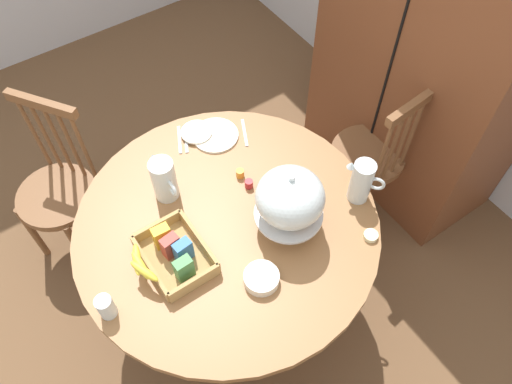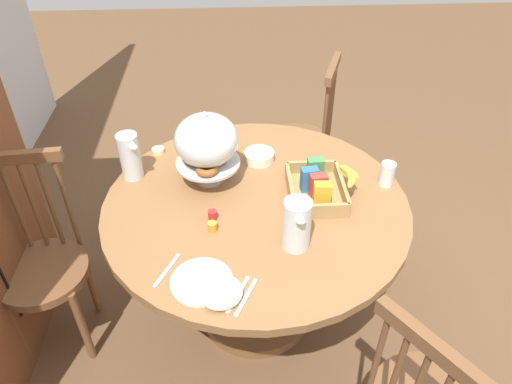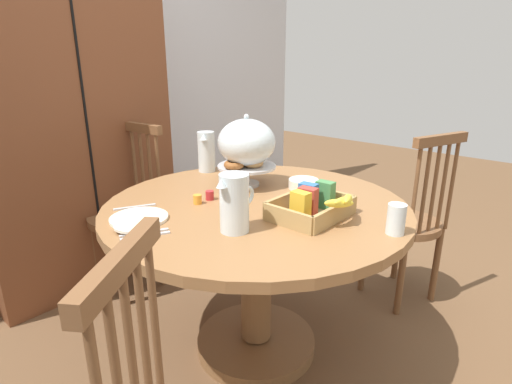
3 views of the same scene
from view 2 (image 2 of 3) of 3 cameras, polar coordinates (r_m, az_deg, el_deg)
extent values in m
plane|color=brown|center=(2.52, 4.12, -15.35)|extent=(10.00, 10.00, 0.00)
cylinder|color=olive|center=(2.04, 0.00, -1.54)|extent=(1.29, 1.29, 0.04)
cylinder|color=brown|center=(2.27, 0.00, -8.02)|extent=(0.14, 0.14, 0.63)
cylinder|color=brown|center=(2.54, 0.00, -13.54)|extent=(0.56, 0.56, 0.06)
cylinder|color=brown|center=(2.95, 5.08, 5.84)|extent=(0.40, 0.40, 0.04)
cylinder|color=brown|center=(3.21, 2.93, 4.14)|extent=(0.04, 0.04, 0.45)
cylinder|color=brown|center=(2.99, 1.66, 1.22)|extent=(0.04, 0.04, 0.45)
cylinder|color=brown|center=(3.17, 7.86, 3.32)|extent=(0.04, 0.04, 0.45)
cylinder|color=brown|center=(2.95, 6.94, 0.31)|extent=(0.04, 0.04, 0.45)
cylinder|color=brown|center=(2.93, 9.04, 10.71)|extent=(0.02, 0.02, 0.48)
cylinder|color=brown|center=(2.87, 8.82, 10.09)|extent=(0.02, 0.02, 0.48)
cylinder|color=brown|center=(2.80, 8.60, 9.45)|extent=(0.02, 0.02, 0.48)
cylinder|color=brown|center=(2.74, 8.36, 8.77)|extent=(0.02, 0.02, 0.48)
cylinder|color=brown|center=(2.68, 8.12, 8.06)|extent=(0.02, 0.02, 0.48)
cube|color=brown|center=(2.69, 9.13, 14.29)|extent=(0.35, 0.15, 0.05)
cylinder|color=brown|center=(2.32, -24.01, -8.74)|extent=(0.40, 0.40, 0.04)
cylinder|color=brown|center=(2.44, -26.47, -14.90)|extent=(0.04, 0.04, 0.45)
cylinder|color=brown|center=(2.36, -19.87, -14.79)|extent=(0.04, 0.04, 0.45)
cylinder|color=brown|center=(2.61, -25.14, -10.04)|extent=(0.04, 0.04, 0.45)
cylinder|color=brown|center=(2.54, -19.07, -9.76)|extent=(0.04, 0.04, 0.45)
cylinder|color=brown|center=(2.33, -28.07, -1.95)|extent=(0.02, 0.02, 0.48)
cylinder|color=brown|center=(2.31, -26.46, -1.82)|extent=(0.02, 0.02, 0.48)
cylinder|color=brown|center=(2.28, -24.81, -1.67)|extent=(0.02, 0.02, 0.48)
cylinder|color=brown|center=(2.26, -23.14, -1.52)|extent=(0.02, 0.02, 0.48)
cylinder|color=brown|center=(2.24, -21.43, -1.37)|extent=(0.02, 0.02, 0.48)
cube|color=brown|center=(2.14, -26.63, 3.66)|extent=(0.07, 0.36, 0.05)
cylinder|color=brown|center=(1.60, 16.00, -20.76)|extent=(0.02, 0.02, 0.48)
cylinder|color=brown|center=(1.62, 14.00, -19.25)|extent=(0.02, 0.02, 0.48)
cube|color=brown|center=(1.38, 20.26, -16.86)|extent=(0.32, 0.24, 0.05)
cylinder|color=silver|center=(2.15, -5.56, 1.58)|extent=(0.12, 0.12, 0.02)
cylinder|color=silver|center=(2.13, -5.62, 2.38)|extent=(0.03, 0.03, 0.09)
cylinder|color=silver|center=(2.10, -5.70, 3.50)|extent=(0.28, 0.28, 0.01)
torus|color=#B27033|center=(2.13, -5.86, 4.82)|extent=(0.10, 0.10, 0.03)
torus|color=#D19347|center=(2.09, -7.28, 4.04)|extent=(0.10, 0.10, 0.03)
torus|color=#935628|center=(2.02, -5.85, 2.70)|extent=(0.10, 0.10, 0.03)
torus|color=tan|center=(2.08, -4.62, 4.09)|extent=(0.10, 0.10, 0.03)
ellipsoid|color=silver|center=(2.03, -5.91, 6.18)|extent=(0.27, 0.27, 0.22)
sphere|color=silver|center=(1.97, -6.13, 9.13)|extent=(0.02, 0.02, 0.02)
cylinder|color=silver|center=(1.77, 4.85, -3.85)|extent=(0.10, 0.10, 0.21)
cylinder|color=orange|center=(1.79, 4.80, -4.60)|extent=(0.09, 0.09, 0.14)
cone|color=silver|center=(1.66, 5.36, -3.04)|extent=(0.04, 0.04, 0.03)
torus|color=silver|center=(1.81, 4.53, -2.16)|extent=(0.07, 0.02, 0.07)
cylinder|color=silver|center=(2.18, -14.71, 4.12)|extent=(0.09, 0.09, 0.22)
cylinder|color=white|center=(2.19, -14.58, 3.43)|extent=(0.08, 0.08, 0.15)
cone|color=silver|center=(2.08, -14.37, 5.52)|extent=(0.05, 0.05, 0.03)
torus|color=silver|center=(2.22, -15.52, 5.02)|extent=(0.07, 0.06, 0.07)
cube|color=tan|center=(2.07, 7.08, -0.20)|extent=(0.30, 0.22, 0.01)
cube|color=tan|center=(2.08, 10.13, 0.54)|extent=(0.30, 0.02, 0.07)
cube|color=tan|center=(2.04, 4.10, 0.33)|extent=(0.30, 0.02, 0.07)
cube|color=tan|center=(1.94, 7.82, -2.29)|extent=(0.02, 0.22, 0.07)
cube|color=tan|center=(2.17, 6.54, 2.87)|extent=(0.02, 0.22, 0.07)
cube|color=gold|center=(1.97, 7.84, -0.30)|extent=(0.05, 0.07, 0.11)
cube|color=#B23D33|center=(2.02, 7.37, 0.73)|extent=(0.05, 0.07, 0.11)
cube|color=#336BAD|center=(2.05, 6.34, 1.49)|extent=(0.05, 0.07, 0.11)
cube|color=#47894C|center=(2.11, 7.03, 2.63)|extent=(0.05, 0.07, 0.11)
ellipsoid|color=yellow|center=(2.02, 11.31, 1.38)|extent=(0.14, 0.08, 0.05)
ellipsoid|color=yellow|center=(2.05, 11.14, 1.89)|extent=(0.13, 0.03, 0.05)
ellipsoid|color=yellow|center=(2.07, 10.96, 2.38)|extent=(0.14, 0.08, 0.05)
cylinder|color=white|center=(1.71, -6.47, -10.50)|extent=(0.22, 0.22, 0.01)
cylinder|color=white|center=(1.66, -4.21, -11.75)|extent=(0.15, 0.15, 0.01)
cylinder|color=white|center=(2.26, 0.39, 4.26)|extent=(0.14, 0.14, 0.04)
cylinder|color=silver|center=(2.16, 15.29, 2.06)|extent=(0.06, 0.06, 0.11)
cylinder|color=beige|center=(2.37, -11.52, 4.84)|extent=(0.06, 0.06, 0.02)
cylinder|color=#B7282D|center=(1.94, -5.18, -2.72)|extent=(0.04, 0.04, 0.04)
cylinder|color=orange|center=(1.89, -5.21, -4.12)|extent=(0.04, 0.04, 0.04)
cube|color=silver|center=(1.67, -2.14, -12.05)|extent=(0.16, 0.09, 0.01)
cube|color=silver|center=(1.66, -1.18, -12.37)|extent=(0.16, 0.09, 0.01)
cube|color=silver|center=(1.77, -10.51, -9.12)|extent=(0.16, 0.09, 0.01)
camera|label=1|loc=(2.67, 15.46, 48.55)|focal=35.24mm
camera|label=3|loc=(1.40, 56.99, -12.36)|focal=28.63mm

